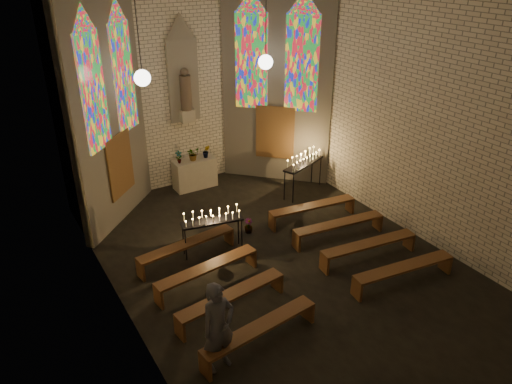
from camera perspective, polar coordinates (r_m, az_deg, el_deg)
floor at (r=12.79m, az=3.49°, el=-8.58°), size 12.00×12.00×0.00m
room at (r=13.85m, az=-4.09°, el=11.26°), size 8.22×12.43×7.00m
altar at (r=16.71m, az=-7.01°, el=2.13°), size 1.40×0.60×1.00m
flower_vase_left at (r=16.22m, az=-8.81°, el=3.97°), size 0.24×0.18×0.42m
flower_vase_center at (r=16.39m, az=-7.22°, el=4.37°), size 0.47×0.43×0.45m
flower_vase_right at (r=16.55m, az=-5.71°, el=4.65°), size 0.30×0.27×0.44m
aisle_flower_pot at (r=14.09m, az=-0.87°, el=-3.88°), size 0.25×0.25×0.43m
votive_stand_left at (r=12.88m, az=-5.06°, el=-3.03°), size 1.65×0.69×1.18m
votive_stand_right at (r=16.07m, az=5.48°, el=3.56°), size 1.79×1.04×1.29m
pew_left_0 at (r=12.94m, az=-7.93°, el=-6.12°), size 2.71×0.70×0.52m
pew_right_0 at (r=14.69m, az=6.48°, el=-1.79°), size 2.71×0.70×0.52m
pew_left_1 at (r=12.02m, az=-5.59°, el=-8.79°), size 2.71×0.70×0.52m
pew_right_1 at (r=13.89m, az=9.45°, el=-3.78°), size 2.71×0.70×0.52m
pew_left_2 at (r=11.15m, az=-2.83°, el=-11.88°), size 2.71×0.70×0.52m
pew_right_2 at (r=13.15m, az=12.79°, el=-6.01°), size 2.71×0.70×0.52m
pew_left_3 at (r=10.36m, az=0.46°, el=-15.43°), size 2.71×0.70×0.52m
pew_right_3 at (r=12.47m, az=16.54°, el=-8.45°), size 2.71×0.70×0.52m
visitor at (r=9.62m, az=-4.33°, el=-15.18°), size 0.76×0.55×1.91m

